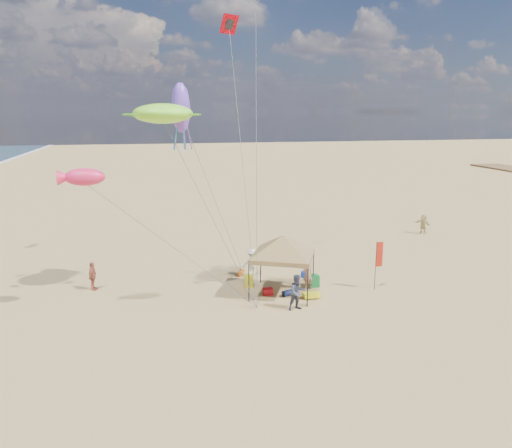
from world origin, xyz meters
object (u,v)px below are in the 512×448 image
Objects in this scene: person_near_b at (297,292)px; person_far_c at (423,224)px; cooler_blue at (306,274)px; chair_yellow at (248,281)px; beach_cart at (311,295)px; cooler_red at (268,292)px; chair_green at (314,281)px; feather_flag at (378,257)px; person_far_a at (93,276)px; person_near_c at (252,262)px; canopy_tent at (283,238)px; person_near_a at (308,274)px.

person_near_b is 1.13× the size of person_far_c.
chair_yellow is at bearing -167.13° from cooler_blue.
beach_cart is at bearing -103.30° from cooler_blue.
cooler_red is 3.12m from chair_green.
feather_flag is at bearing -41.21° from cooler_blue.
feather_flag reaches higher than person_far_a.
cooler_red is 19.66m from person_far_c.
cooler_red is at bearing 99.79° from person_near_c.
person_near_c is at bearing -88.83° from person_far_c.
feather_flag reaches higher than chair_yellow.
cooler_red reaches higher than beach_cart.
canopy_tent is 8.38× the size of chair_yellow.
cooler_blue is 0.32× the size of person_far_a.
person_far_a is at bearing 170.85° from chair_yellow.
person_near_a is at bearing 50.11° from person_near_b.
person_far_a is 27.24m from person_far_c.
feather_flag is 5.42× the size of cooler_red.
person_far_c is at bearing 28.98° from chair_yellow.
person_near_a is (1.62, 0.36, -2.36)m from canopy_tent.
person_near_c is (-2.66, 3.05, -0.06)m from person_near_a.
beach_cart is 0.53× the size of person_far_c.
chair_green is 3.81m from person_near_b.
feather_flag reaches higher than cooler_red.
person_far_a is at bearing 170.23° from chair_green.
beach_cart is at bearing -113.64° from chair_green.
person_near_c is 1.04× the size of person_far_a.
feather_flag is 1.55× the size of person_near_a.
beach_cart is at bearing 35.49° from person_near_b.
person_near_c is 18.14m from person_far_c.
person_far_c is at bearing 49.46° from feather_flag.
person_near_a is at bearing -75.95° from person_far_c.
person_far_a reaches higher than chair_yellow.
person_far_a is (-12.77, 2.20, 0.50)m from chair_green.
canopy_tent reaches higher than chair_yellow.
chair_yellow is 0.36× the size of person_near_b.
cooler_red is 2.71m from person_near_b.
feather_flag is 15.22m from person_far_c.
chair_green is at bearing -11.21° from chair_yellow.
cooler_red is 2.61m from person_near_a.
canopy_tent is at bearing 142.49° from beach_cart.
canopy_tent is 8.38× the size of chair_green.
person_near_b is (0.98, -2.41, 0.77)m from cooler_red.
person_far_a reaches higher than beach_cart.
cooler_red is 0.29× the size of person_near_a.
feather_flag is 4.17m from person_near_a.
person_near_a is (-0.55, -0.40, 0.59)m from chair_green.
feather_flag reaches higher than beach_cart.
person_near_a reaches higher than chair_yellow.
feather_flag is at bearing 155.70° from person_near_c.
cooler_blue is 15.79m from person_far_c.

